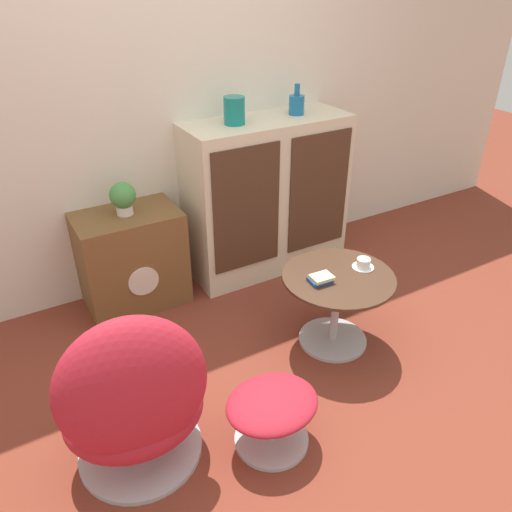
{
  "coord_description": "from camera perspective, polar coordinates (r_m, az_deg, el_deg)",
  "views": [
    {
      "loc": [
        -1.01,
        -1.52,
        1.9
      ],
      "look_at": [
        0.15,
        0.47,
        0.55
      ],
      "focal_mm": 35.0,
      "sensor_mm": 36.0,
      "label": 1
    }
  ],
  "objects": [
    {
      "name": "sideboard",
      "position": [
        3.43,
        1.25,
        6.82
      ],
      "size": [
        1.1,
        0.44,
        1.06
      ],
      "color": "beige",
      "rests_on": "ground_plane"
    },
    {
      "name": "vase_inner_left",
      "position": [
        3.36,
        4.66,
        16.93
      ],
      "size": [
        0.1,
        0.1,
        0.19
      ],
      "color": "#196699",
      "rests_on": "sideboard"
    },
    {
      "name": "ottoman",
      "position": [
        2.31,
        1.85,
        -17.11
      ],
      "size": [
        0.42,
        0.36,
        0.28
      ],
      "color": "#B7B7BC",
      "rests_on": "ground_plane"
    },
    {
      "name": "ground_plane",
      "position": [
        2.63,
        2.43,
        -15.87
      ],
      "size": [
        12.0,
        12.0,
        0.0
      ],
      "primitive_type": "plane",
      "color": "brown"
    },
    {
      "name": "wall_back",
      "position": [
        3.15,
        -11.58,
        18.82
      ],
      "size": [
        6.4,
        0.06,
        2.6
      ],
      "color": "silver",
      "rests_on": "ground_plane"
    },
    {
      "name": "coffee_table",
      "position": [
        2.81,
        9.18,
        -4.81
      ],
      "size": [
        0.61,
        0.61,
        0.45
      ],
      "color": "#B7B7BC",
      "rests_on": "ground_plane"
    },
    {
      "name": "tv_console",
      "position": [
        3.2,
        -13.98,
        -0.36
      ],
      "size": [
        0.62,
        0.41,
        0.62
      ],
      "color": "brown",
      "rests_on": "ground_plane"
    },
    {
      "name": "vase_leftmost",
      "position": [
        3.13,
        -2.5,
        16.28
      ],
      "size": [
        0.13,
        0.13,
        0.16
      ],
      "color": "#147A75",
      "rests_on": "sideboard"
    },
    {
      "name": "book_stack",
      "position": [
        2.65,
        7.41,
        -2.61
      ],
      "size": [
        0.13,
        0.1,
        0.04
      ],
      "color": "#1E478C",
      "rests_on": "coffee_table"
    },
    {
      "name": "egg_chair",
      "position": [
        2.17,
        -13.78,
        -15.82
      ],
      "size": [
        0.66,
        0.62,
        0.81
      ],
      "color": "#B7B7BC",
      "rests_on": "ground_plane"
    },
    {
      "name": "teacup",
      "position": [
        2.81,
        12.16,
        -0.9
      ],
      "size": [
        0.12,
        0.12,
        0.06
      ],
      "color": "white",
      "rests_on": "coffee_table"
    },
    {
      "name": "potted_plant",
      "position": [
        3.02,
        -14.97,
        6.54
      ],
      "size": [
        0.15,
        0.15,
        0.2
      ],
      "color": "silver",
      "rests_on": "tv_console"
    }
  ]
}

